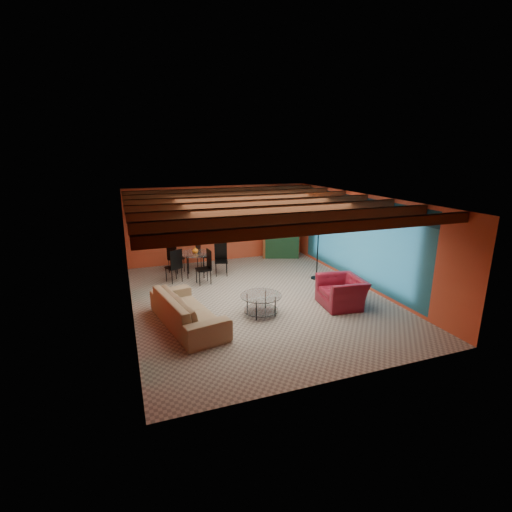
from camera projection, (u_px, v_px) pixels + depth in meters
name	position (u px, v px, depth m)	size (l,w,h in m)	color
room	(257.00, 212.00, 9.62)	(6.52, 8.01, 2.71)	gray
sofa	(188.00, 310.00, 8.53)	(2.55, 1.00, 0.74)	#8C775A
armchair	(341.00, 292.00, 9.61)	(1.16, 1.01, 0.75)	maroon
coffee_table	(261.00, 305.00, 9.11)	(1.01, 1.01, 0.51)	silver
dining_table	(196.00, 260.00, 11.87)	(2.02, 2.02, 1.05)	silver
armoire	(279.00, 229.00, 13.95)	(1.20, 0.59, 2.11)	brown
floor_lamp	(318.00, 245.00, 11.49)	(0.44, 0.44, 2.15)	black
ceiling_fan	(259.00, 212.00, 9.52)	(1.50, 1.50, 0.44)	#472614
painting	(195.00, 217.00, 12.99)	(1.05, 0.03, 0.65)	black
potted_plant	(280.00, 194.00, 13.59)	(0.47, 0.41, 0.52)	#26661E
vase	(195.00, 241.00, 11.70)	(0.19, 0.19, 0.20)	orange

